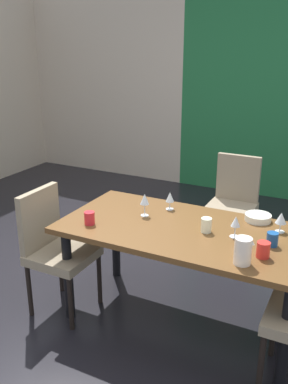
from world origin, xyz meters
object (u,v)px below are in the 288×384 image
at_px(wine_glass_left, 281,219).
at_px(serving_bowl_right, 258,218).
at_px(chair_head_far, 233,200).
at_px(wine_glass_center, 145,200).
at_px(cup_corner, 206,225).
at_px(cup_north, 263,250).
at_px(pitcher_rear, 243,251).
at_px(dining_table, 185,240).
at_px(wine_glass_near_window, 170,197).
at_px(cup_west, 89,218).
at_px(chair_left_near, 54,244).
at_px(wine_glass_near_shelf, 236,222).
at_px(cup_front, 272,239).

height_order(wine_glass_left, serving_bowl_right, wine_glass_left).
relative_size(chair_head_far, wine_glass_center, 5.53).
bearing_deg(chair_head_far, cup_corner, 96.97).
xyz_separation_m(cup_north, cup_corner, (-0.42, 0.19, 0.00)).
relative_size(wine_glass_center, pitcher_rear, 1.04).
bearing_deg(cup_corner, pitcher_rear, -44.43).
relative_size(cup_north, pitcher_rear, 0.59).
distance_m(cup_north, pitcher_rear, 0.17).
height_order(dining_table, wine_glass_near_window, wine_glass_near_window).
distance_m(wine_glass_left, cup_west, 1.32).
bearing_deg(chair_left_near, wine_glass_near_window, 127.85).
bearing_deg(cup_corner, wine_glass_near_window, 145.97).
relative_size(cup_corner, pitcher_rear, 0.60).
xyz_separation_m(serving_bowl_right, pitcher_rear, (0.06, -0.68, 0.06)).
bearing_deg(wine_glass_near_shelf, wine_glass_left, 40.71).
bearing_deg(serving_bowl_right, cup_north, -74.26).
height_order(wine_glass_near_shelf, wine_glass_left, wine_glass_near_shelf).
bearing_deg(dining_table, wine_glass_left, 21.38).
height_order(cup_front, pitcher_rear, pitcher_rear).
xyz_separation_m(dining_table, serving_bowl_right, (0.42, 0.36, 0.11)).
height_order(chair_left_near, wine_glass_left, chair_left_near).
distance_m(serving_bowl_right, cup_front, 0.40).
relative_size(wine_glass_left, pitcher_rear, 0.86).
bearing_deg(wine_glass_left, wine_glass_near_shelf, -139.29).
bearing_deg(chair_head_far, cup_front, 115.04).
relative_size(dining_table, wine_glass_center, 10.15).
xyz_separation_m(cup_west, cup_north, (1.20, 0.06, 0.00)).
height_order(wine_glass_near_shelf, cup_front, wine_glass_near_shelf).
height_order(wine_glass_near_window, pitcher_rear, pitcher_rear).
relative_size(cup_front, pitcher_rear, 0.54).
bearing_deg(pitcher_rear, dining_table, 146.70).
relative_size(wine_glass_left, cup_west, 1.53).
xyz_separation_m(wine_glass_center, wine_glass_left, (0.95, 0.16, -0.03)).
distance_m(serving_bowl_right, cup_corner, 0.44).
relative_size(cup_corner, cup_front, 1.11).
bearing_deg(wine_glass_left, wine_glass_center, -170.23).
bearing_deg(chair_left_near, serving_bowl_right, 114.97).
bearing_deg(cup_west, wine_glass_center, 48.74).
bearing_deg(wine_glass_near_shelf, chair_head_far, 105.56).
relative_size(chair_left_near, wine_glass_near_shelf, 6.49).
xyz_separation_m(wine_glass_near_window, cup_west, (-0.39, -0.52, -0.05)).
relative_size(cup_north, cup_front, 1.09).
height_order(wine_glass_left, cup_corner, wine_glass_left).
distance_m(wine_glass_near_window, serving_bowl_right, 0.67).
xyz_separation_m(chair_head_far, wine_glass_near_shelf, (0.35, -1.26, 0.32)).
xyz_separation_m(dining_table, chair_left_near, (-0.94, -0.28, -0.13)).
xyz_separation_m(chair_left_near, wine_glass_near_shelf, (1.29, 0.29, 0.32)).
bearing_deg(wine_glass_near_window, cup_front, -18.30).
height_order(cup_north, cup_corner, cup_corner).
relative_size(chair_head_far, cup_corner, 9.57).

